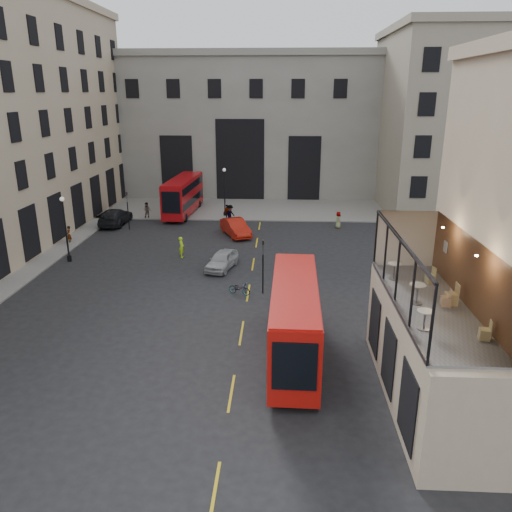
{
  "coord_description": "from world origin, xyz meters",
  "views": [
    {
      "loc": [
        0.11,
        -19.66,
        13.14
      ],
      "look_at": [
        -1.42,
        11.03,
        3.0
      ],
      "focal_mm": 35.0,
      "sensor_mm": 36.0,
      "label": 1
    }
  ],
  "objects_px": {
    "pedestrian_d": "(338,220)",
    "traffic_light_far": "(128,206)",
    "cafe_chair_c": "(446,301)",
    "cafe_chair_d": "(430,278)",
    "pedestrian_a": "(147,211)",
    "cyclist": "(181,247)",
    "cafe_table_far": "(394,269)",
    "cafe_chair_b": "(452,298)",
    "car_a": "(222,260)",
    "pedestrian_e": "(69,235)",
    "bus_far": "(183,194)",
    "cafe_chair_a": "(485,333)",
    "street_lamp_a": "(66,233)",
    "pedestrian_b": "(230,214)",
    "cafe_table_mid": "(417,291)",
    "street_lamp_b": "(225,195)",
    "pedestrian_c": "(227,212)",
    "bicycle": "(239,288)",
    "bus_near": "(294,317)",
    "traffic_light_near": "(263,260)",
    "cafe_table_near": "(425,317)",
    "car_b": "(236,227)",
    "car_c": "(115,217)"
  },
  "relations": [
    {
      "from": "bicycle",
      "to": "cafe_chair_a",
      "type": "height_order",
      "value": "cafe_chair_a"
    },
    {
      "from": "bicycle",
      "to": "cafe_table_near",
      "type": "relative_size",
      "value": 2.06
    },
    {
      "from": "cyclist",
      "to": "cafe_table_mid",
      "type": "distance_m",
      "value": 24.23
    },
    {
      "from": "bicycle",
      "to": "cafe_table_far",
      "type": "distance_m",
      "value": 12.86
    },
    {
      "from": "cyclist",
      "to": "cafe_table_far",
      "type": "xyz_separation_m",
      "value": [
        13.62,
        -16.46,
        4.25
      ]
    },
    {
      "from": "street_lamp_b",
      "to": "cyclist",
      "type": "distance_m",
      "value": 14.76
    },
    {
      "from": "traffic_light_near",
      "to": "pedestrian_c",
      "type": "relative_size",
      "value": 2.3
    },
    {
      "from": "street_lamp_b",
      "to": "pedestrian_a",
      "type": "height_order",
      "value": "street_lamp_b"
    },
    {
      "from": "street_lamp_a",
      "to": "pedestrian_b",
      "type": "distance_m",
      "value": 17.57
    },
    {
      "from": "car_b",
      "to": "pedestrian_b",
      "type": "bearing_deg",
      "value": 77.89
    },
    {
      "from": "pedestrian_b",
      "to": "cafe_chair_a",
      "type": "relative_size",
      "value": 2.65
    },
    {
      "from": "bicycle",
      "to": "cafe_chair_c",
      "type": "height_order",
      "value": "cafe_chair_c"
    },
    {
      "from": "pedestrian_b",
      "to": "cafe_chair_d",
      "type": "bearing_deg",
      "value": -118.8
    },
    {
      "from": "pedestrian_c",
      "to": "traffic_light_far",
      "type": "bearing_deg",
      "value": -15.17
    },
    {
      "from": "pedestrian_c",
      "to": "pedestrian_a",
      "type": "bearing_deg",
      "value": -39.36
    },
    {
      "from": "cafe_chair_b",
      "to": "street_lamp_a",
      "type": "bearing_deg",
      "value": 143.67
    },
    {
      "from": "car_a",
      "to": "pedestrian_e",
      "type": "bearing_deg",
      "value": 171.55
    },
    {
      "from": "pedestrian_d",
      "to": "traffic_light_far",
      "type": "bearing_deg",
      "value": 84.52
    },
    {
      "from": "cafe_table_far",
      "to": "cafe_chair_a",
      "type": "bearing_deg",
      "value": -71.71
    },
    {
      "from": "cafe_table_far",
      "to": "cafe_chair_b",
      "type": "bearing_deg",
      "value": -58.66
    },
    {
      "from": "street_lamp_a",
      "to": "pedestrian_b",
      "type": "relative_size",
      "value": 2.69
    },
    {
      "from": "street_lamp_b",
      "to": "car_a",
      "type": "height_order",
      "value": "street_lamp_b"
    },
    {
      "from": "bus_near",
      "to": "car_a",
      "type": "xyz_separation_m",
      "value": [
        -5.27,
        13.35,
        -1.56
      ]
    },
    {
      "from": "traffic_light_far",
      "to": "car_a",
      "type": "distance_m",
      "value": 15.5
    },
    {
      "from": "cafe_chair_c",
      "to": "cafe_chair_d",
      "type": "bearing_deg",
      "value": 87.76
    },
    {
      "from": "pedestrian_b",
      "to": "cafe_table_far",
      "type": "xyz_separation_m",
      "value": [
        10.72,
        -27.87,
        4.14
      ]
    },
    {
      "from": "pedestrian_b",
      "to": "cafe_table_far",
      "type": "distance_m",
      "value": 30.14
    },
    {
      "from": "car_b",
      "to": "pedestrian_c",
      "type": "bearing_deg",
      "value": 78.85
    },
    {
      "from": "cafe_chair_b",
      "to": "bus_near",
      "type": "bearing_deg",
      "value": 152.05
    },
    {
      "from": "cafe_table_far",
      "to": "cafe_chair_c",
      "type": "relative_size",
      "value": 1.05
    },
    {
      "from": "pedestrian_b",
      "to": "cafe_chair_d",
      "type": "xyz_separation_m",
      "value": [
        12.32,
        -28.28,
        3.84
      ]
    },
    {
      "from": "cafe_chair_d",
      "to": "cafe_table_mid",
      "type": "bearing_deg",
      "value": -117.24
    },
    {
      "from": "bus_near",
      "to": "pedestrian_c",
      "type": "bearing_deg",
      "value": 102.64
    },
    {
      "from": "pedestrian_a",
      "to": "pedestrian_d",
      "type": "relative_size",
      "value": 1.09
    },
    {
      "from": "traffic_light_far",
      "to": "cafe_chair_a",
      "type": "bearing_deg",
      "value": -53.95
    },
    {
      "from": "street_lamp_b",
      "to": "car_a",
      "type": "distance_m",
      "value": 17.31
    },
    {
      "from": "street_lamp_a",
      "to": "street_lamp_b",
      "type": "relative_size",
      "value": 1.0
    },
    {
      "from": "cyclist",
      "to": "cafe_chair_d",
      "type": "bearing_deg",
      "value": -147.17
    },
    {
      "from": "traffic_light_far",
      "to": "cafe_chair_d",
      "type": "relative_size",
      "value": 5.02
    },
    {
      "from": "pedestrian_e",
      "to": "pedestrian_a",
      "type": "bearing_deg",
      "value": 140.57
    },
    {
      "from": "bus_far",
      "to": "bicycle",
      "type": "distance_m",
      "value": 24.62
    },
    {
      "from": "traffic_light_near",
      "to": "pedestrian_c",
      "type": "distance_m",
      "value": 21.12
    },
    {
      "from": "pedestrian_e",
      "to": "cafe_chair_c",
      "type": "relative_size",
      "value": 2.14
    },
    {
      "from": "cafe_table_far",
      "to": "cafe_chair_b",
      "type": "relative_size",
      "value": 0.84
    },
    {
      "from": "bus_far",
      "to": "cafe_chair_b",
      "type": "distance_m",
      "value": 39.34
    },
    {
      "from": "bus_far",
      "to": "car_c",
      "type": "relative_size",
      "value": 1.81
    },
    {
      "from": "cafe_chair_c",
      "to": "pedestrian_d",
      "type": "bearing_deg",
      "value": 92.18
    },
    {
      "from": "cafe_table_mid",
      "to": "traffic_light_near",
      "type": "bearing_deg",
      "value": 120.31
    },
    {
      "from": "car_a",
      "to": "pedestrian_c",
      "type": "xyz_separation_m",
      "value": [
        -1.24,
        15.7,
        0.13
      ]
    },
    {
      "from": "bus_far",
      "to": "cafe_chair_a",
      "type": "distance_m",
      "value": 42.21
    }
  ]
}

